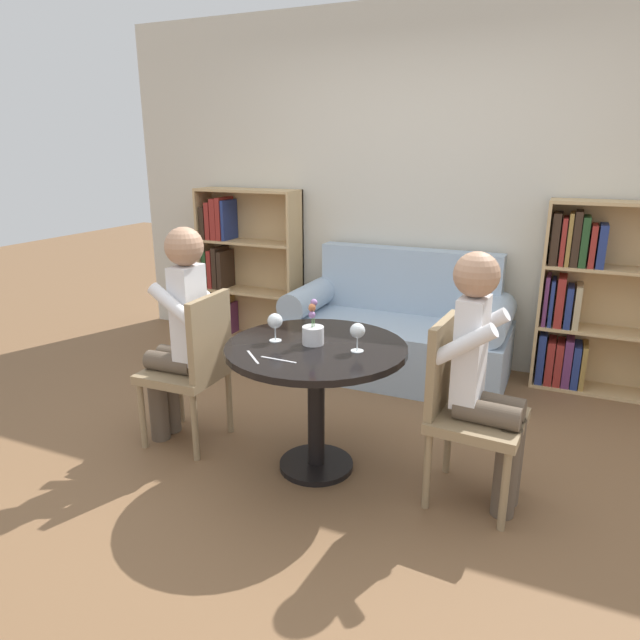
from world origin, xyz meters
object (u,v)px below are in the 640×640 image
wine_glass_right (357,332)px  chair_left (194,363)px  couch (397,334)px  person_right (485,375)px  bookshelf_left (239,265)px  flower_vase (313,331)px  bookshelf_right (590,301)px  wine_glass_left (275,322)px  person_left (179,330)px  chair_right (463,404)px

wine_glass_right → chair_left: bearing=-178.9°
couch → person_right: person_right is taller
bookshelf_left → flower_vase: bookshelf_left is taller
bookshelf_right → flower_vase: (-1.32, -1.75, 0.12)m
bookshelf_left → wine_glass_left: 2.24m
person_left → bookshelf_right: bearing=128.9°
chair_right → person_left: size_ratio=0.71×
chair_right → wine_glass_right: bearing=100.4°
bookshelf_right → flower_vase: bearing=-126.9°
person_right → wine_glass_right: bearing=98.5°
bookshelf_right → flower_vase: 2.20m
chair_right → person_left: (-1.58, -0.08, 0.19)m
chair_right → flower_vase: (-0.77, -0.04, 0.28)m
couch → person_right: size_ratio=1.33×
bookshelf_right → chair_right: bearing=-107.7°
couch → wine_glass_right: couch is taller
couch → person_left: bearing=-118.6°
couch → bookshelf_left: bearing=170.1°
bookshelf_left → person_right: size_ratio=1.08×
couch → person_right: bearing=-60.2°
wine_glass_right → wine_glass_left: bearing=-177.5°
wine_glass_left → wine_glass_right: (0.44, 0.02, -0.00)m
wine_glass_left → wine_glass_right: 0.44m
bookshelf_right → flower_vase: bookshelf_right is taller
person_right → wine_glass_right: (-0.61, -0.05, 0.14)m
bookshelf_left → person_right: bookshelf_left is taller
bookshelf_left → person_right: (2.38, -1.73, -0.00)m
chair_right → person_right: size_ratio=0.73×
chair_right → wine_glass_left: size_ratio=6.07×
couch → bookshelf_right: (1.29, 0.27, 0.33)m
chair_left → person_left: bearing=-89.2°
chair_right → flower_vase: flower_vase is taller
bookshelf_right → chair_left: bookshelf_right is taller
bookshelf_left → wine_glass_right: bookshelf_left is taller
person_left → chair_left: bearing=90.8°
bookshelf_left → flower_vase: bearing=-49.1°
bookshelf_left → chair_right: 2.87m
bookshelf_left → chair_right: bearing=-36.8°
bookshelf_right → person_right: size_ratio=1.08×
couch → chair_right: couch is taller
chair_left → person_left: size_ratio=0.71×
bookshelf_left → wine_glass_right: bearing=-45.1°
couch → flower_vase: size_ratio=6.94×
wine_glass_left → wine_glass_right: size_ratio=1.02×
couch → chair_left: (-0.75, -1.52, 0.18)m
person_left → flower_vase: (0.81, 0.04, 0.09)m
person_left → wine_glass_left: person_left is taller
wine_glass_left → flower_vase: size_ratio=0.63×
bookshelf_right → flower_vase: size_ratio=5.64×
bookshelf_left → person_left: 1.93m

